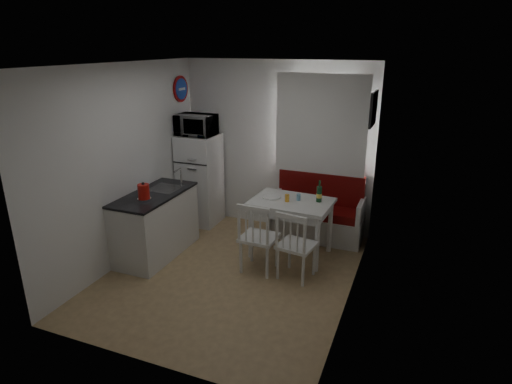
{
  "coord_description": "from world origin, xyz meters",
  "views": [
    {
      "loc": [
        2.09,
        -4.39,
        2.81
      ],
      "look_at": [
        0.15,
        0.5,
        0.98
      ],
      "focal_mm": 30.0,
      "sensor_mm": 36.0,
      "label": 1
    }
  ],
  "objects_px": {
    "bench": "(317,217)",
    "wine_bottle": "(319,191)",
    "kitchen_counter": "(156,224)",
    "chair_right": "(295,239)",
    "kettle": "(144,192)",
    "chair_left": "(256,231)",
    "fridge": "(200,179)",
    "microwave": "(196,125)",
    "dining_table": "(291,207)"
  },
  "relations": [
    {
      "from": "chair_right",
      "to": "dining_table",
      "type": "bearing_deg",
      "value": 119.78
    },
    {
      "from": "bench",
      "to": "kettle",
      "type": "distance_m",
      "value": 2.6
    },
    {
      "from": "microwave",
      "to": "chair_left",
      "type": "bearing_deg",
      "value": -39.05
    },
    {
      "from": "fridge",
      "to": "microwave",
      "type": "xyz_separation_m",
      "value": [
        0.0,
        -0.05,
        0.9
      ]
    },
    {
      "from": "kitchen_counter",
      "to": "chair_right",
      "type": "relative_size",
      "value": 2.69
    },
    {
      "from": "microwave",
      "to": "fridge",
      "type": "bearing_deg",
      "value": 90.0
    },
    {
      "from": "kitchen_counter",
      "to": "kettle",
      "type": "bearing_deg",
      "value": -79.89
    },
    {
      "from": "chair_left",
      "to": "microwave",
      "type": "distance_m",
      "value": 2.16
    },
    {
      "from": "microwave",
      "to": "kettle",
      "type": "distance_m",
      "value": 1.59
    },
    {
      "from": "fridge",
      "to": "kettle",
      "type": "height_order",
      "value": "fridge"
    },
    {
      "from": "dining_table",
      "to": "kitchen_counter",
      "type": "bearing_deg",
      "value": -155.88
    },
    {
      "from": "bench",
      "to": "dining_table",
      "type": "distance_m",
      "value": 0.82
    },
    {
      "from": "kitchen_counter",
      "to": "chair_right",
      "type": "distance_m",
      "value": 2.0
    },
    {
      "from": "wine_bottle",
      "to": "bench",
      "type": "bearing_deg",
      "value": 104.04
    },
    {
      "from": "chair_left",
      "to": "microwave",
      "type": "height_order",
      "value": "microwave"
    },
    {
      "from": "chair_left",
      "to": "chair_right",
      "type": "height_order",
      "value": "chair_left"
    },
    {
      "from": "kitchen_counter",
      "to": "dining_table",
      "type": "xyz_separation_m",
      "value": [
        1.74,
        0.67,
        0.26
      ]
    },
    {
      "from": "bench",
      "to": "chair_left",
      "type": "height_order",
      "value": "bench"
    },
    {
      "from": "kettle",
      "to": "dining_table",
      "type": "bearing_deg",
      "value": 29.18
    },
    {
      "from": "bench",
      "to": "chair_left",
      "type": "relative_size",
      "value": 2.67
    },
    {
      "from": "kettle",
      "to": "microwave",
      "type": "bearing_deg",
      "value": 91.17
    },
    {
      "from": "microwave",
      "to": "chair_right",
      "type": "bearing_deg",
      "value": -31.11
    },
    {
      "from": "chair_right",
      "to": "fridge",
      "type": "xyz_separation_m",
      "value": [
        -1.97,
        1.24,
        0.17
      ]
    },
    {
      "from": "kitchen_counter",
      "to": "chair_left",
      "type": "xyz_separation_m",
      "value": [
        1.49,
        -0.0,
        0.13
      ]
    },
    {
      "from": "bench",
      "to": "kitchen_counter",
      "type": "bearing_deg",
      "value": -145.12
    },
    {
      "from": "wine_bottle",
      "to": "dining_table",
      "type": "bearing_deg",
      "value": -164.05
    },
    {
      "from": "kitchen_counter",
      "to": "microwave",
      "type": "distance_m",
      "value": 1.67
    },
    {
      "from": "bench",
      "to": "wine_bottle",
      "type": "xyz_separation_m",
      "value": [
        0.15,
        -0.59,
        0.63
      ]
    },
    {
      "from": "bench",
      "to": "dining_table",
      "type": "relative_size",
      "value": 1.23
    },
    {
      "from": "fridge",
      "to": "kettle",
      "type": "xyz_separation_m",
      "value": [
        0.03,
        -1.52,
        0.29
      ]
    },
    {
      "from": "chair_left",
      "to": "kettle",
      "type": "xyz_separation_m",
      "value": [
        -1.44,
        -0.28,
        0.43
      ]
    },
    {
      "from": "dining_table",
      "to": "chair_right",
      "type": "bearing_deg",
      "value": -66.22
    },
    {
      "from": "microwave",
      "to": "kettle",
      "type": "xyz_separation_m",
      "value": [
        0.03,
        -1.47,
        -0.61
      ]
    },
    {
      "from": "fridge",
      "to": "microwave",
      "type": "height_order",
      "value": "microwave"
    },
    {
      "from": "chair_right",
      "to": "chair_left",
      "type": "bearing_deg",
      "value": -170.36
    },
    {
      "from": "bench",
      "to": "chair_right",
      "type": "bearing_deg",
      "value": -88.01
    },
    {
      "from": "bench",
      "to": "microwave",
      "type": "relative_size",
      "value": 2.33
    },
    {
      "from": "chair_left",
      "to": "fridge",
      "type": "distance_m",
      "value": 1.93
    },
    {
      "from": "kettle",
      "to": "wine_bottle",
      "type": "height_order",
      "value": "kettle"
    },
    {
      "from": "bench",
      "to": "wine_bottle",
      "type": "bearing_deg",
      "value": -75.96
    },
    {
      "from": "kettle",
      "to": "chair_left",
      "type": "bearing_deg",
      "value": 10.87
    },
    {
      "from": "bench",
      "to": "dining_table",
      "type": "bearing_deg",
      "value": -106.43
    },
    {
      "from": "wine_bottle",
      "to": "microwave",
      "type": "bearing_deg",
      "value": 168.37
    },
    {
      "from": "kitchen_counter",
      "to": "bench",
      "type": "height_order",
      "value": "kitchen_counter"
    },
    {
      "from": "bench",
      "to": "dining_table",
      "type": "xyz_separation_m",
      "value": [
        -0.2,
        -0.69,
        0.39
      ]
    },
    {
      "from": "dining_table",
      "to": "chair_left",
      "type": "xyz_separation_m",
      "value": [
        -0.25,
        -0.67,
        -0.12
      ]
    },
    {
      "from": "dining_table",
      "to": "microwave",
      "type": "distance_m",
      "value": 2.02
    },
    {
      "from": "kitchen_counter",
      "to": "bench",
      "type": "relative_size",
      "value": 0.97
    },
    {
      "from": "dining_table",
      "to": "kettle",
      "type": "distance_m",
      "value": 1.96
    },
    {
      "from": "chair_right",
      "to": "wine_bottle",
      "type": "height_order",
      "value": "wine_bottle"
    }
  ]
}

